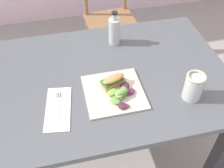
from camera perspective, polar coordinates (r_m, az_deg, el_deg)
The scene contains 9 objects.
dining_table at distance 1.45m, azimuth 0.08°, elevation -1.86°, with size 1.18×0.85×0.74m.
chair_wooden_far at distance 2.31m, azimuth -0.38°, elevation 13.42°, with size 0.42×0.42×0.87m.
plate_lunch at distance 1.26m, azimuth 0.41°, elevation -1.74°, with size 0.27×0.27×0.01m, color beige.
sandwich_half_front at distance 1.27m, azimuth 0.15°, elevation 0.67°, with size 0.12×0.09×0.06m.
salad_mixed_greens at distance 1.23m, azimuth 2.09°, elevation -2.03°, with size 0.15×0.17×0.04m.
napkin_folded at distance 1.22m, azimuth -11.30°, elevation -5.10°, with size 0.11×0.25×0.00m, color white.
fork_on_napkin at distance 1.23m, azimuth -11.29°, elevation -4.38°, with size 0.04×0.19×0.00m.
bottle_cold_brew at distance 1.52m, azimuth 0.51°, elevation 10.89°, with size 0.06×0.06×0.20m.
mason_jar_iced_tea at distance 1.26m, azimuth 16.82°, elevation -0.72°, with size 0.09×0.09×0.13m.
Camera 1 is at (-0.21, -0.76, 1.67)m, focal length 43.28 mm.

